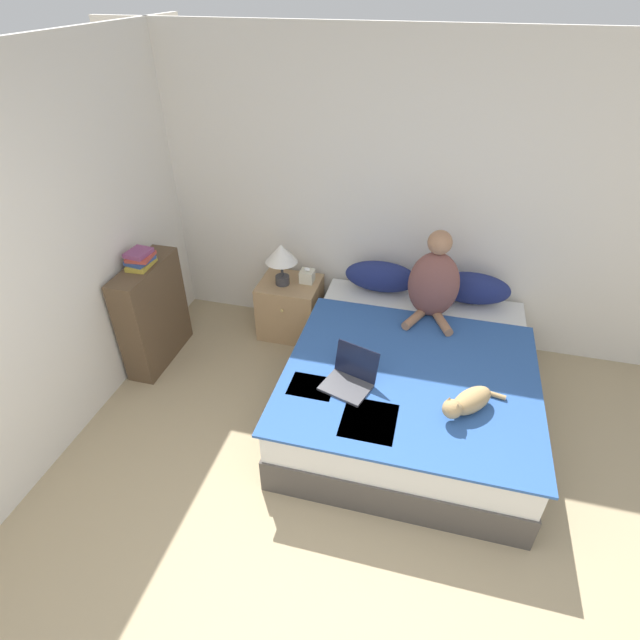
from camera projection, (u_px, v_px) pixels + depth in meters
wall_back at (407, 202)px, 4.10m from camera, size 5.19×0.05×2.55m
wall_side at (61, 256)px, 3.31m from camera, size 0.05×4.03×2.55m
bed at (410, 384)px, 3.78m from camera, size 1.75×2.00×0.52m
pillow_near at (381, 277)px, 4.31m from camera, size 0.63×0.23×0.28m
pillow_far at (472, 288)px, 4.15m from camera, size 0.63×0.23×0.28m
person_sitting at (434, 282)px, 3.89m from camera, size 0.40×0.39×0.74m
cat_tabby at (468, 402)px, 3.14m from camera, size 0.41×0.39×0.18m
laptop_open at (350, 378)px, 3.37m from camera, size 0.39×0.37×0.25m
nightstand at (290, 307)px, 4.63m from camera, size 0.53×0.48×0.53m
table_lamp at (281, 256)px, 4.30m from camera, size 0.28×0.28×0.39m
tissue_box at (307, 276)px, 4.46m from camera, size 0.12×0.12×0.14m
bookshelf at (153, 314)px, 4.21m from camera, size 0.23×0.73×0.92m
book_stack_top at (140, 259)px, 3.91m from camera, size 0.20×0.24×0.13m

